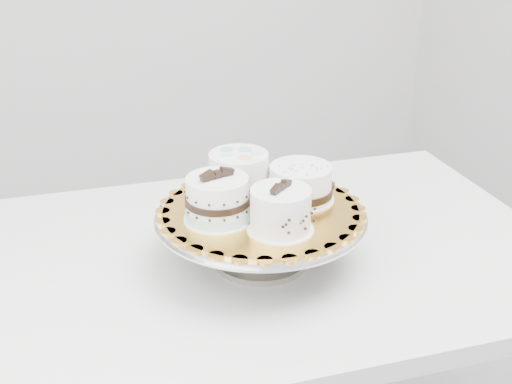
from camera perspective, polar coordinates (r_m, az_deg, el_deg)
name	(u,v)px	position (r m, az deg, el deg)	size (l,w,h in m)	color
table	(266,286)	(1.29, 0.88, -8.35)	(1.24, 0.95, 0.75)	white
cake_stand	(261,228)	(1.16, 0.42, -3.18)	(0.38, 0.38, 0.10)	gray
cake_board	(261,210)	(1.14, 0.42, -1.64)	(0.35, 0.35, 0.01)	orange
cake_swirl	(281,211)	(1.06, 2.20, -1.70)	(0.14, 0.14, 0.09)	white
cake_banded	(218,201)	(1.09, -3.43, -0.77)	(0.12, 0.12, 0.10)	white
cake_dots	(239,174)	(1.19, -1.55, 1.65)	(0.13, 0.13, 0.08)	white
cake_ribbon	(301,184)	(1.17, 4.04, 0.74)	(0.13, 0.13, 0.07)	white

